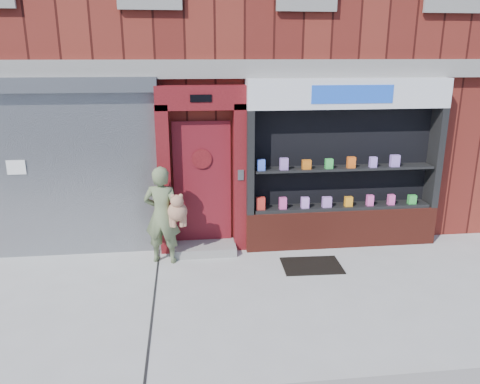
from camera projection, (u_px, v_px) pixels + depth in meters
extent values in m
plane|color=#9E9E99|center=(262.00, 297.00, 6.77)|extent=(80.00, 80.00, 0.00)
cube|color=#5A1914|center=(224.00, 28.00, 11.35)|extent=(12.00, 8.00, 8.00)
cube|color=gray|center=(245.00, 69.00, 7.71)|extent=(12.00, 0.16, 0.30)
cube|color=gray|center=(69.00, 177.00, 7.88)|extent=(3.00, 0.10, 2.80)
cube|color=slate|center=(58.00, 85.00, 7.39)|extent=(3.10, 0.30, 0.24)
cube|color=white|center=(16.00, 167.00, 7.67)|extent=(0.30, 0.01, 0.24)
cube|color=#4E0D11|center=(165.00, 181.00, 8.02)|extent=(0.22, 0.28, 2.60)
cube|color=#4E0D11|center=(240.00, 178.00, 8.16)|extent=(0.22, 0.28, 2.60)
cube|color=#4E0D11|center=(201.00, 97.00, 7.69)|extent=(1.50, 0.28, 0.40)
cube|color=black|center=(201.00, 98.00, 7.55)|extent=(0.35, 0.01, 0.12)
cube|color=maroon|center=(202.00, 183.00, 8.22)|extent=(1.00, 0.06, 2.20)
cylinder|color=black|center=(202.00, 159.00, 8.06)|extent=(0.28, 0.02, 0.28)
cylinder|color=#4E0D11|center=(202.00, 159.00, 8.05)|extent=(0.34, 0.02, 0.34)
cube|color=gray|center=(204.00, 249.00, 8.29)|extent=(1.10, 0.55, 0.15)
cube|color=slate|center=(241.00, 175.00, 7.99)|extent=(0.10, 0.02, 0.18)
cube|color=maroon|center=(340.00, 226.00, 8.59)|extent=(3.50, 0.40, 0.70)
cube|color=black|center=(249.00, 162.00, 8.04)|extent=(0.12, 0.40, 1.80)
cube|color=black|center=(435.00, 157.00, 8.43)|extent=(0.12, 0.40, 1.80)
cube|color=black|center=(341.00, 157.00, 8.41)|extent=(3.30, 0.03, 1.80)
cube|color=black|center=(341.00, 206.00, 8.48)|extent=(3.20, 0.36, 0.06)
cube|color=black|center=(344.00, 168.00, 8.28)|extent=(3.20, 0.36, 0.04)
cube|color=white|center=(349.00, 93.00, 7.91)|extent=(3.50, 0.40, 0.50)
cube|color=blue|center=(353.00, 94.00, 7.71)|extent=(1.40, 0.01, 0.30)
cube|color=red|center=(260.00, 203.00, 8.19)|extent=(0.15, 0.09, 0.22)
cube|color=#DD499A|center=(283.00, 203.00, 8.24)|extent=(0.13, 0.09, 0.20)
cube|color=#CE89F8|center=(305.00, 203.00, 8.29)|extent=(0.13, 0.09, 0.19)
cube|color=#B87DE1|center=(327.00, 202.00, 8.33)|extent=(0.16, 0.09, 0.19)
cube|color=orange|center=(348.00, 201.00, 8.38)|extent=(0.13, 0.09, 0.17)
cube|color=#F852B3|center=(370.00, 200.00, 8.43)|extent=(0.11, 0.09, 0.19)
cube|color=#EF4FA8|center=(391.00, 200.00, 8.47)|extent=(0.11, 0.09, 0.18)
cube|color=green|center=(412.00, 199.00, 8.52)|extent=(0.14, 0.09, 0.16)
cube|color=#4569EC|center=(261.00, 165.00, 8.00)|extent=(0.14, 0.09, 0.19)
cube|color=#A273D0|center=(284.00, 164.00, 8.04)|extent=(0.14, 0.09, 0.20)
cube|color=orange|center=(307.00, 164.00, 8.09)|extent=(0.15, 0.09, 0.16)
cube|color=green|center=(329.00, 164.00, 8.14)|extent=(0.13, 0.09, 0.17)
cube|color=orange|center=(351.00, 162.00, 8.18)|extent=(0.14, 0.09, 0.19)
cube|color=#B189F7|center=(373.00, 162.00, 8.22)|extent=(0.12, 0.09, 0.18)
cube|color=#A47CE0|center=(395.00, 161.00, 8.27)|extent=(0.16, 0.09, 0.21)
imported|color=#606F49|center=(162.00, 215.00, 7.73)|extent=(0.68, 0.53, 1.66)
sphere|color=#9B6A4D|center=(177.00, 211.00, 7.64)|extent=(0.32, 0.32, 0.32)
sphere|color=#9B6A4D|center=(177.00, 201.00, 7.53)|extent=(0.21, 0.21, 0.21)
sphere|color=#9B6A4D|center=(173.00, 196.00, 7.50)|extent=(0.07, 0.07, 0.07)
sphere|color=#9B6A4D|center=(181.00, 196.00, 7.52)|extent=(0.07, 0.07, 0.07)
cylinder|color=#9B6A4D|center=(171.00, 221.00, 7.67)|extent=(0.07, 0.07, 0.19)
cylinder|color=#9B6A4D|center=(184.00, 220.00, 7.70)|extent=(0.07, 0.07, 0.19)
cylinder|color=#9B6A4D|center=(174.00, 221.00, 7.66)|extent=(0.07, 0.07, 0.19)
cylinder|color=#9B6A4D|center=(182.00, 221.00, 7.67)|extent=(0.07, 0.07, 0.19)
cube|color=black|center=(312.00, 266.00, 7.77)|extent=(0.99, 0.71, 0.02)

